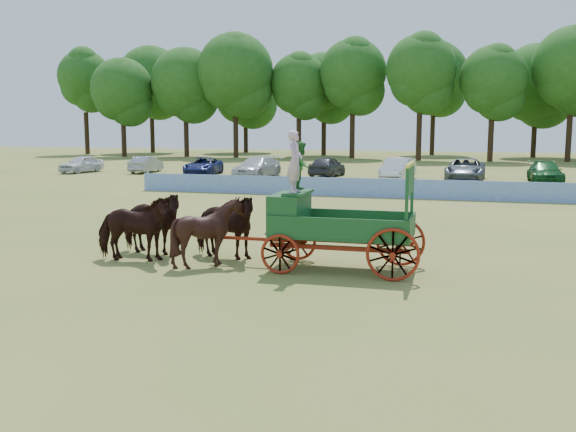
# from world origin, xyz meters

# --- Properties ---
(ground) EXTENTS (160.00, 160.00, 0.00)m
(ground) POSITION_xyz_m (0.00, 0.00, 0.00)
(ground) COLOR #9B8046
(ground) RESTS_ON ground
(horse_lead_left) EXTENTS (2.46, 1.41, 1.96)m
(horse_lead_left) POSITION_xyz_m (-4.47, -0.42, 0.98)
(horse_lead_left) COLOR black
(horse_lead_left) RESTS_ON ground
(horse_lead_right) EXTENTS (2.43, 1.31, 1.96)m
(horse_lead_right) POSITION_xyz_m (-4.47, 0.68, 0.98)
(horse_lead_right) COLOR black
(horse_lead_right) RESTS_ON ground
(horse_wheel_left) EXTENTS (1.81, 1.61, 1.97)m
(horse_wheel_left) POSITION_xyz_m (-2.07, -0.42, 0.98)
(horse_wheel_left) COLOR black
(horse_wheel_left) RESTS_ON ground
(horse_wheel_right) EXTENTS (2.49, 1.52, 1.96)m
(horse_wheel_right) POSITION_xyz_m (-2.07, 0.68, 0.98)
(horse_wheel_right) COLOR black
(horse_wheel_right) RESTS_ON ground
(farm_dray) EXTENTS (6.00, 2.00, 3.83)m
(farm_dray) POSITION_xyz_m (0.90, 0.13, 1.59)
(farm_dray) COLOR maroon
(farm_dray) RESTS_ON ground
(sponsor_banner) EXTENTS (26.00, 0.08, 1.05)m
(sponsor_banner) POSITION_xyz_m (-1.00, 18.00, 0.53)
(sponsor_banner) COLOR blue
(sponsor_banner) RESTS_ON ground
(parked_cars) EXTENTS (47.93, 7.48, 1.59)m
(parked_cars) POSITION_xyz_m (-2.61, 30.11, 0.74)
(parked_cars) COLOR silver
(parked_cars) RESTS_ON ground
(treeline) EXTENTS (89.45, 24.22, 15.00)m
(treeline) POSITION_xyz_m (-2.52, 60.47, 9.38)
(treeline) COLOR #382314
(treeline) RESTS_ON ground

